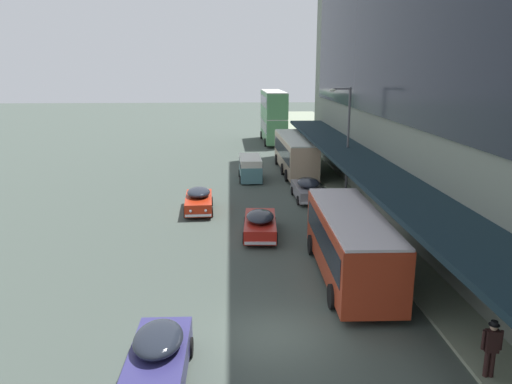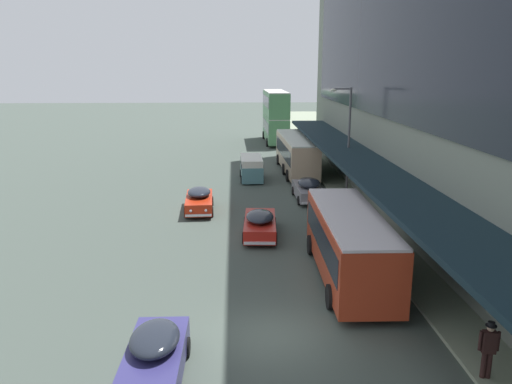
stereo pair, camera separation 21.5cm
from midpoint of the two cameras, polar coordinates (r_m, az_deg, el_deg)
ground at (r=18.48m, az=2.02°, el=-16.22°), size 240.00×240.00×0.00m
transit_bus_kerbside_front at (r=63.20m, az=2.34°, el=8.78°), size 2.81×10.50×6.42m
transit_bus_kerbside_rear at (r=45.13m, az=4.76°, el=4.56°), size 2.84×11.51×3.26m
transit_bus_kerbside_far at (r=22.68m, az=10.88°, el=-5.56°), size 2.95×9.24×3.10m
sedan_far_back at (r=28.23m, az=0.67°, el=-3.61°), size 2.08×4.84×1.46m
sedan_lead_near at (r=33.25m, az=-6.32°, el=-0.90°), size 1.99×4.59×1.54m
sedan_oncoming_rear at (r=36.03m, az=6.18°, el=0.33°), size 2.03×4.72×1.62m
sedan_trailing_mid at (r=16.26m, az=-11.10°, el=-17.91°), size 1.89×4.36×1.57m
vw_van at (r=42.28m, az=-0.38°, el=2.89°), size 1.95×4.57×1.96m
pedestrian_at_kerb at (r=17.16m, az=25.37°, el=-15.72°), size 0.62×0.33×1.86m
street_lamp at (r=35.19m, az=10.50°, el=6.25°), size 1.50×0.28×7.84m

